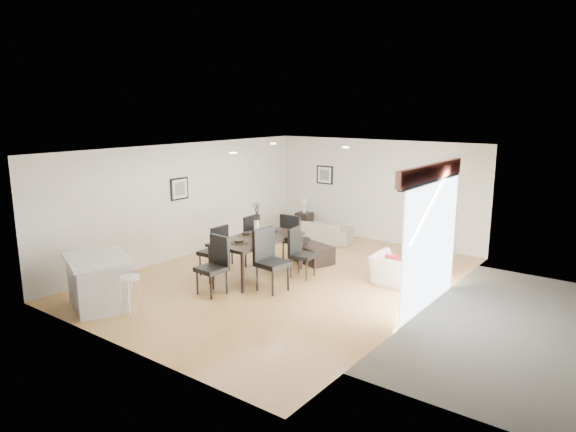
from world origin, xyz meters
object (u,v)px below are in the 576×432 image
Objects in this scene: sofa at (315,231)px; dining_chair_efar at (299,250)px; dining_chair_wfar at (248,237)px; side_table at (304,222)px; dining_chair_enear at (269,256)px; dining_chair_foot at (293,236)px; dining_chair_head at (215,262)px; dining_chair_wnear at (216,248)px; bar_stool at (130,282)px; armchair at (398,270)px; kitchen_island at (99,282)px; dining_table at (257,241)px; coffee_table at (312,253)px.

dining_chair_efar is (1.36, -2.67, 0.30)m from sofa.
side_table is at bearing -167.68° from dining_chair_wfar.
dining_chair_foot is (-0.70, 1.75, -0.05)m from dining_chair_enear.
dining_chair_head is at bearing 20.91° from dining_chair_wfar.
dining_chair_wnear reaches higher than side_table.
dining_chair_efar is 1.42× the size of bar_stool.
dining_chair_wfar is at bearing 81.63° from dining_chair_efar.
armchair is at bearing -41.11° from dining_chair_enear.
kitchen_island is at bearing 70.06° from sofa.
bar_stool is at bearing 5.56° from dining_chair_wfar.
dining_chair_head is at bearing -73.40° from side_table.
armchair is 5.71m from kitchen_island.
bar_stool is at bearing 80.11° from dining_chair_foot.
dining_chair_foot reaches higher than bar_stool.
dining_chair_enear is 1.09× the size of dining_chair_head.
kitchen_island is 0.92m from bar_stool.
dining_chair_foot reaches higher than dining_chair_wnear.
sofa is at bearing 177.06° from dining_chair_wfar.
side_table is at bearing 33.40° from dining_chair_enear.
dining_chair_efar is at bearing 83.45° from kitchen_island.
bar_stool is at bearing -95.50° from dining_chair_head.
dining_chair_foot is 0.72× the size of kitchen_island.
dining_chair_wnear is 1.02m from dining_chair_wfar.
dining_chair_efar reaches higher than dining_table.
dining_chair_wnear is 0.97× the size of dining_chair_foot.
dining_chair_wfar reaches higher than dining_chair_foot.
dining_chair_enear is 2.25× the size of side_table.
sofa is 6.17m from bar_stool.
dining_chair_foot is at bearing 35.33° from dining_chair_efar.
dining_chair_wfar is 1.03× the size of dining_chair_head.
dining_table is 1.27m from dining_chair_head.
dining_chair_enear is (1.42, -1.01, 0.04)m from dining_chair_wfar.
coffee_table is at bearing 93.55° from kitchen_island.
dining_chair_head is 0.99× the size of dining_chair_foot.
dining_chair_wnear is at bearing 101.43° from kitchen_island.
side_table is (-2.27, 3.44, -0.32)m from dining_chair_efar.
bar_stool is (0.34, -6.15, 0.35)m from sofa.
side_table is 0.34× the size of kitchen_island.
dining_chair_foot is 1.53× the size of bar_stool.
dining_chair_wfar is 3.52m from bar_stool.
dining_table reaches higher than bar_stool.
armchair is 2.07m from dining_chair_efar.
sofa is at bearing 26.68° from dining_chair_enear.
dining_chair_efar is at bearing 72.25° from dining_chair_head.
dining_chair_head is 2.07× the size of side_table.
side_table is at bearing -55.41° from sofa.
dining_chair_enear reaches higher than dining_chair_foot.
armchair is at bearing 48.27° from dining_chair_head.
dining_chair_enear is at bearing 95.43° from sofa.
armchair is at bearing -76.06° from dining_chair_efar.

